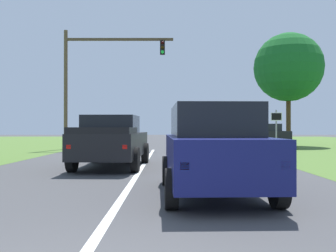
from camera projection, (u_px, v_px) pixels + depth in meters
The scene contains 7 objects.
ground_plane at pixel (145, 165), 14.29m from camera, with size 120.00×120.00×0.00m, color #424244.
red_suv_near at pixel (215, 148), 7.97m from camera, with size 2.23×4.47×1.91m.
pickup_truck_lead at pixel (114, 141), 13.38m from camera, with size 2.43×5.18×1.86m.
traffic_light at pixel (95, 71), 24.54m from camera, with size 7.20×0.40×7.84m.
keep_moving_sign at pixel (278, 126), 19.65m from camera, with size 0.60×0.09×2.36m.
oak_tree_right at pixel (290, 67), 29.26m from camera, with size 5.37×5.37×8.86m.
crossing_suv_far at pixel (260, 135), 25.87m from camera, with size 4.35×2.14×1.69m.
Camera 1 is at (0.93, -2.63, 1.43)m, focal length 39.91 mm.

